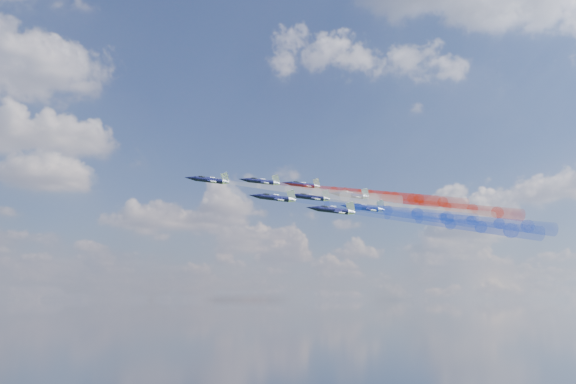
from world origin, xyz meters
TOP-DOWN VIEW (x-y plane):
  - jet_lead at (-3.98, -13.41)m, footprint 13.83×12.87m
  - trail_lead at (21.23, -23.09)m, footprint 42.67×20.27m
  - jet_inner_left at (5.13, -29.87)m, footprint 13.83×12.87m
  - trail_inner_left at (30.34, -39.56)m, footprint 42.67×20.27m
  - jet_inner_right at (12.16, -10.36)m, footprint 13.83×12.87m
  - trail_inner_right at (37.37, -20.05)m, footprint 42.67×20.27m
  - jet_outer_left at (12.80, -42.25)m, footprint 13.83×12.87m
  - trail_outer_left at (38.01, -51.93)m, footprint 42.67×20.27m
  - jet_center_third at (19.74, -22.53)m, footprint 13.83×12.87m
  - trail_center_third at (44.95, -32.22)m, footprint 42.67×20.27m
  - jet_outer_right at (28.05, -5.74)m, footprint 13.83×12.87m
  - trail_outer_right at (53.26, -15.42)m, footprint 42.67×20.27m
  - jet_rear_left at (26.52, -35.71)m, footprint 13.83×12.87m
  - trail_rear_left at (51.73, -45.40)m, footprint 42.67×20.27m
  - jet_rear_right at (33.96, -20.29)m, footprint 13.83×12.87m
  - trail_rear_right at (59.17, -29.97)m, footprint 42.67×20.27m

SIDE VIEW (x-z plane):
  - trail_outer_left at x=38.01m, z-range 149.43..157.89m
  - trail_rear_left at x=51.73m, z-range 151.74..160.20m
  - jet_outer_left at x=12.80m, z-range 152.77..159.20m
  - trail_inner_left at x=30.34m, z-range 153.22..161.68m
  - jet_rear_left at x=26.52m, z-range 155.08..161.51m
  - jet_inner_left at x=5.13m, z-range 156.56..162.99m
  - trail_center_third at x=44.95m, z-range 155.58..164.04m
  - trail_rear_right at x=59.17m, z-range 157.60..166.06m
  - jet_center_third at x=19.74m, z-range 158.92..165.35m
  - trail_lead at x=21.23m, z-range 159.16..167.62m
  - jet_rear_right at x=33.96m, z-range 160.94..167.37m
  - trail_inner_right at x=37.37m, z-range 160.83..169.28m
  - jet_lead at x=-3.98m, z-range 162.50..168.93m
  - trail_outer_right at x=53.26m, z-range 162.14..170.59m
  - jet_inner_right at x=12.16m, z-range 164.17..170.60m
  - jet_outer_right at x=28.05m, z-range 165.48..171.91m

